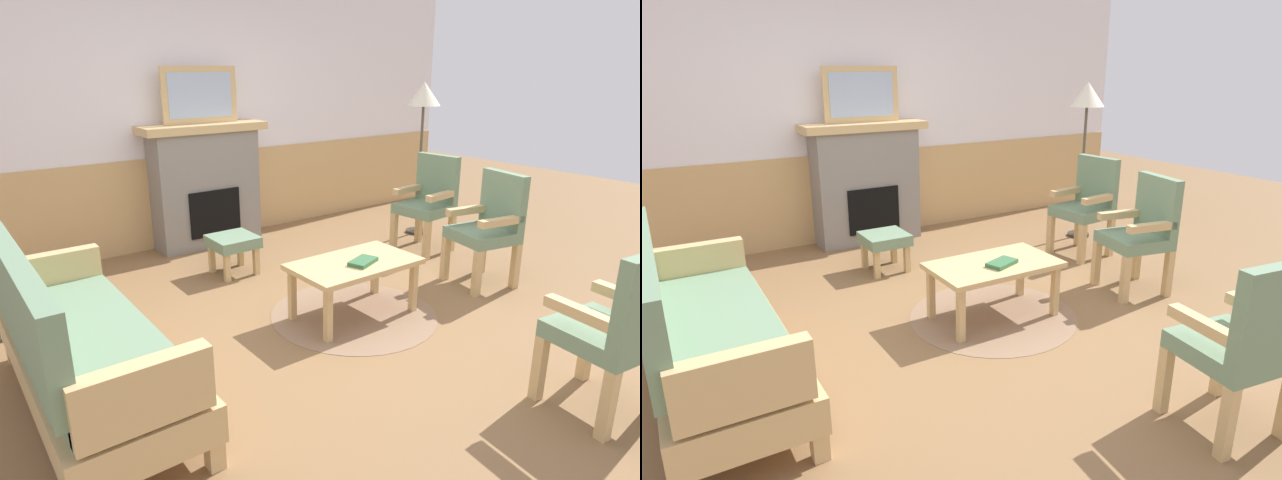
{
  "view_description": "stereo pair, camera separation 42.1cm",
  "coord_description": "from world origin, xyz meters",
  "views": [
    {
      "loc": [
        -2.41,
        -2.85,
        1.84
      ],
      "look_at": [
        0.0,
        0.35,
        0.55
      ],
      "focal_mm": 30.45,
      "sensor_mm": 36.0,
      "label": 1
    },
    {
      "loc": [
        -2.06,
        -3.09,
        1.84
      ],
      "look_at": [
        0.0,
        0.35,
        0.55
      ],
      "focal_mm": 30.45,
      "sensor_mm": 36.0,
      "label": 2
    }
  ],
  "objects": [
    {
      "name": "footstool",
      "position": [
        -0.21,
        1.39,
        0.28
      ],
      "size": [
        0.4,
        0.4,
        0.36
      ],
      "color": "tan",
      "rests_on": "ground_plane"
    },
    {
      "name": "armchair_front_left",
      "position": [
        0.4,
        -1.74,
        0.54
      ],
      "size": [
        0.54,
        0.54,
        0.98
      ],
      "color": "tan",
      "rests_on": "ground_plane"
    },
    {
      "name": "coffee_table",
      "position": [
        0.1,
        0.05,
        0.39
      ],
      "size": [
        0.96,
        0.56,
        0.44
      ],
      "color": "tan",
      "rests_on": "ground_plane"
    },
    {
      "name": "wall_back",
      "position": [
        0.0,
        2.6,
        1.31
      ],
      "size": [
        7.2,
        0.14,
        2.7
      ],
      "color": "white",
      "rests_on": "ground_plane"
    },
    {
      "name": "armchair_by_window_left",
      "position": [
        1.47,
        -0.14,
        0.54
      ],
      "size": [
        0.57,
        0.57,
        0.98
      ],
      "color": "tan",
      "rests_on": "ground_plane"
    },
    {
      "name": "book_on_table",
      "position": [
        0.12,
        -0.02,
        0.46
      ],
      "size": [
        0.27,
        0.21,
        0.03
      ],
      "primitive_type": "cube",
      "rotation": [
        0.0,
        0.0,
        0.35
      ],
      "color": "#33663D",
      "rests_on": "coffee_table"
    },
    {
      "name": "couch",
      "position": [
        -1.87,
        0.01,
        0.4
      ],
      "size": [
        0.7,
        1.8,
        0.98
      ],
      "color": "tan",
      "rests_on": "ground_plane"
    },
    {
      "name": "round_rug",
      "position": [
        0.1,
        0.05,
        0.0
      ],
      "size": [
        1.28,
        1.28,
        0.01
      ],
      "primitive_type": "cylinder",
      "color": "#896B51",
      "rests_on": "ground_plane"
    },
    {
      "name": "floor_lamp_by_chairs",
      "position": [
        2.09,
        1.28,
        1.45
      ],
      "size": [
        0.36,
        0.36,
        1.68
      ],
      "color": "#332D28",
      "rests_on": "ground_plane"
    },
    {
      "name": "ground_plane",
      "position": [
        0.0,
        0.0,
        0.0
      ],
      "size": [
        14.0,
        14.0,
        0.0
      ],
      "primitive_type": "plane",
      "color": "olive"
    },
    {
      "name": "fireplace",
      "position": [
        0.0,
        2.35,
        0.65
      ],
      "size": [
        1.3,
        0.44,
        1.28
      ],
      "color": "gray",
      "rests_on": "ground_plane"
    },
    {
      "name": "armchair_near_fireplace",
      "position": [
        1.74,
        0.8,
        0.54
      ],
      "size": [
        0.52,
        0.52,
        0.98
      ],
      "color": "tan",
      "rests_on": "ground_plane"
    },
    {
      "name": "framed_picture",
      "position": [
        0.0,
        2.35,
        1.56
      ],
      "size": [
        0.8,
        0.04,
        0.56
      ],
      "color": "tan",
      "rests_on": "fireplace"
    }
  ]
}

